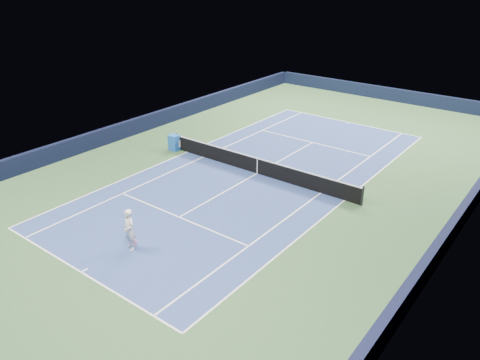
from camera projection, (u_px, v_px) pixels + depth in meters
The scene contains 19 objects.
ground at pixel (257, 174), 26.87m from camera, with size 40.00×40.00×0.00m, color #30512C.
wall_far at pixel (389, 94), 40.88m from camera, with size 22.00×0.35×1.10m, color black.
wall_right at pixel (456, 223), 20.67m from camera, with size 0.35×40.00×1.10m, color black.
wall_left at pixel (131, 128), 32.60m from camera, with size 0.35×40.00×1.10m, color black.
court_surface at pixel (257, 173), 26.86m from camera, with size 10.97×23.77×0.01m, color navy.
baseline_far at pixel (348, 122), 35.40m from camera, with size 10.97×0.08×0.00m, color white.
baseline_near at pixel (81, 272), 18.32m from camera, with size 10.97×0.08×0.00m, color white.
sideline_doubles_right at pixel (345, 200), 23.84m from camera, with size 0.08×23.77×0.00m, color white.
sideline_doubles_left at pixel (188, 152), 29.88m from camera, with size 0.08×23.77×0.00m, color white.
sideline_singles_right at pixel (321, 193), 24.59m from camera, with size 0.08×23.77×0.00m, color white.
sideline_singles_left at pixel (204, 157), 29.13m from camera, with size 0.08×23.77×0.00m, color white.
service_line_far at pixel (312, 142), 31.46m from camera, with size 8.23×0.08×0.00m, color white.
service_line_near at pixel (179, 217), 22.26m from camera, with size 8.23×0.08×0.00m, color white.
center_service_line at pixel (257, 173), 26.86m from camera, with size 0.08×12.80×0.00m, color white.
center_mark_far at pixel (348, 123), 35.30m from camera, with size 0.08×0.30×0.00m, color white.
center_mark_near at pixel (84, 270), 18.43m from camera, with size 0.08×0.30×0.00m, color white.
tennis_net at pixel (257, 165), 26.65m from camera, with size 12.90×0.10×1.07m.
sponsor_cube at pixel (174, 143), 30.01m from camera, with size 0.66×0.59×1.02m.
tennis_player at pixel (129, 230), 19.44m from camera, with size 0.86×1.32×1.84m.
Camera 1 is at (14.11, -20.04, 11.04)m, focal length 35.00 mm.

